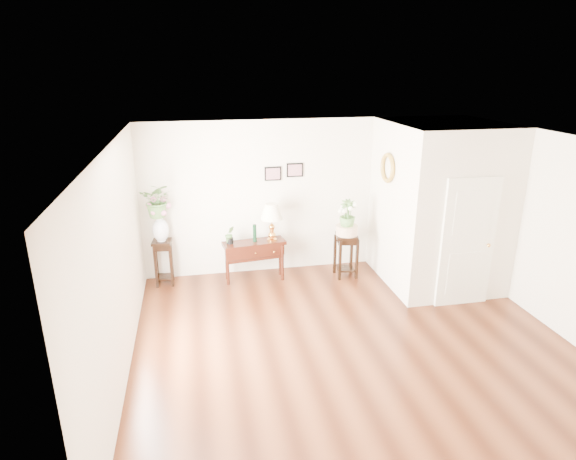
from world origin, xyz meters
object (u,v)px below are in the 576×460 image
object	(u,v)px
plant_stand_a	(164,262)
plant_stand_b	(346,255)
console_table	(254,261)
table_lamp	(272,222)

from	to	relation	value
plant_stand_a	plant_stand_b	world-z (taller)	plant_stand_a
console_table	table_lamp	world-z (taller)	table_lamp
console_table	table_lamp	xyz separation A→B (m)	(0.32, 0.00, 0.72)
console_table	plant_stand_b	bearing A→B (deg)	-12.73
table_lamp	plant_stand_b	size ratio (longest dim) A/B	0.85
table_lamp	plant_stand_a	size ratio (longest dim) A/B	0.83
plant_stand_a	plant_stand_b	xyz separation A→B (m)	(3.24, -0.29, -0.01)
table_lamp	plant_stand_a	bearing A→B (deg)	176.11
table_lamp	plant_stand_b	distance (m)	1.51
table_lamp	plant_stand_b	bearing A→B (deg)	-6.86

